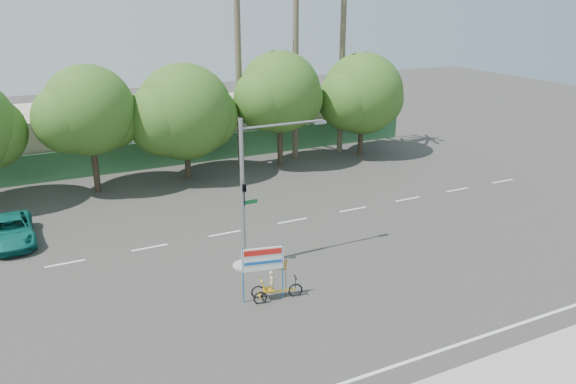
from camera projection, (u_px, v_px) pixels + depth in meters
name	position (u px, v px, depth m)	size (l,w,h in m)	color
ground	(335.00, 293.00, 23.83)	(120.00, 120.00, 0.00)	#33302D
fence	(187.00, 151.00, 41.69)	(38.00, 0.08, 2.00)	#336B3D
building_left	(36.00, 139.00, 41.01)	(12.00, 8.00, 4.00)	#BEAE97
building_right	(261.00, 119.00, 48.57)	(14.00, 8.00, 3.60)	#BEAE97
tree_left	(88.00, 114.00, 34.45)	(6.66, 5.60, 8.07)	#473828
tree_center	(184.00, 115.00, 37.14)	(7.62, 6.40, 7.85)	#473828
tree_right	(279.00, 95.00, 39.80)	(6.90, 5.80, 8.36)	#473828
tree_far_right	(362.00, 96.00, 42.91)	(7.38, 6.20, 7.94)	#473828
palm_tall	(296.00, 17.00, 40.19)	(3.73, 3.79, 17.45)	#70604C
palm_mid	(343.00, 31.00, 42.20)	(3.73, 3.79, 15.45)	#70604C
palm_short	(238.00, 42.00, 38.85)	(3.73, 3.79, 14.45)	#70604C
traffic_signal	(249.00, 207.00, 25.32)	(4.72, 1.10, 7.00)	gray
trike_billboard	(269.00, 278.00, 23.01)	(2.50, 0.89, 2.50)	black
pickup_truck	(11.00, 231.00, 28.48)	(2.16, 4.69, 1.30)	#0E645A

